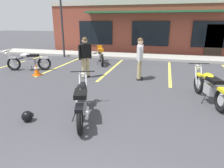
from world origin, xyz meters
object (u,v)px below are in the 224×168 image
at_px(motorcycle_black_cruiser, 101,54).
at_px(parking_lot_lamp_post, 60,3).
at_px(person_near_building, 85,55).
at_px(traffic_cone, 37,70).
at_px(motorcycle_blue_standard, 28,61).
at_px(person_in_black_shirt, 140,56).
at_px(helmet_on_pavement, 27,116).
at_px(motorcycle_red_sportbike, 209,86).
at_px(motorcycle_foreground_classic, 82,100).

distance_m(motorcycle_black_cruiser, parking_lot_lamp_post, 4.33).
relative_size(person_near_building, traffic_cone, 3.16).
height_order(motorcycle_blue_standard, person_in_black_shirt, person_in_black_shirt).
xyz_separation_m(motorcycle_blue_standard, helmet_on_pavement, (3.29, -4.51, -0.33)).
xyz_separation_m(person_in_black_shirt, helmet_on_pavement, (-2.09, -4.24, -0.82)).
distance_m(traffic_cone, parking_lot_lamp_post, 5.58).
distance_m(person_in_black_shirt, person_near_building, 2.23).
bearing_deg(motorcycle_blue_standard, motorcycle_black_cruiser, 41.03).
bearing_deg(motorcycle_red_sportbike, helmet_on_pavement, -150.62).
xyz_separation_m(helmet_on_pavement, traffic_cone, (-2.35, 3.77, 0.13)).
height_order(motorcycle_red_sportbike, traffic_cone, motorcycle_red_sportbike).
bearing_deg(parking_lot_lamp_post, motorcycle_blue_standard, -87.59).
bearing_deg(motorcycle_red_sportbike, person_in_black_shirt, 141.79).
xyz_separation_m(motorcycle_blue_standard, parking_lot_lamp_post, (-0.16, 3.77, 2.90)).
height_order(person_in_black_shirt, person_near_building, same).
relative_size(motorcycle_black_cruiser, parking_lot_lamp_post, 0.38).
bearing_deg(motorcycle_red_sportbike, person_near_building, 161.21).
bearing_deg(parking_lot_lamp_post, person_in_black_shirt, -36.09).
relative_size(person_in_black_shirt, parking_lot_lamp_post, 0.32).
relative_size(person_in_black_shirt, helmet_on_pavement, 6.44).
height_order(person_in_black_shirt, traffic_cone, person_in_black_shirt).
height_order(motorcycle_red_sportbike, helmet_on_pavement, motorcycle_red_sportbike).
distance_m(motorcycle_foreground_classic, motorcycle_red_sportbike, 3.72).
xyz_separation_m(motorcycle_black_cruiser, helmet_on_pavement, (0.44, -6.99, -0.40)).
bearing_deg(motorcycle_red_sportbike, traffic_cone, 168.91).
bearing_deg(parking_lot_lamp_post, motorcycle_black_cruiser, -23.25).
xyz_separation_m(motorcycle_foreground_classic, person_in_black_shirt, (0.90, 3.74, 0.49)).
height_order(motorcycle_black_cruiser, person_in_black_shirt, person_in_black_shirt).
distance_m(motorcycle_red_sportbike, helmet_on_pavement, 5.02).
height_order(motorcycle_foreground_classic, motorcycle_black_cruiser, same).
relative_size(person_near_building, helmet_on_pavement, 6.44).
distance_m(person_near_building, helmet_on_pavement, 4.07).
height_order(person_near_building, parking_lot_lamp_post, parking_lot_lamp_post).
bearing_deg(traffic_cone, motorcycle_black_cruiser, 59.21).
bearing_deg(traffic_cone, motorcycle_red_sportbike, -11.09).
distance_m(motorcycle_foreground_classic, helmet_on_pavement, 1.34).
bearing_deg(helmet_on_pavement, motorcycle_foreground_classic, 22.87).
relative_size(motorcycle_blue_standard, person_in_black_shirt, 1.22).
bearing_deg(motorcycle_black_cruiser, motorcycle_foreground_classic, -75.89).
xyz_separation_m(helmet_on_pavement, parking_lot_lamp_post, (-3.44, 8.28, 3.23)).
height_order(motorcycle_red_sportbike, motorcycle_black_cruiser, same).
height_order(motorcycle_black_cruiser, person_near_building, person_near_building).
height_order(helmet_on_pavement, parking_lot_lamp_post, parking_lot_lamp_post).
relative_size(motorcycle_black_cruiser, person_in_black_shirt, 1.19).
bearing_deg(traffic_cone, motorcycle_blue_standard, 141.78).
bearing_deg(motorcycle_blue_standard, person_in_black_shirt, -2.82).
distance_m(motorcycle_foreground_classic, traffic_cone, 4.83).
distance_m(motorcycle_blue_standard, person_near_building, 3.25).
bearing_deg(motorcycle_blue_standard, helmet_on_pavement, -53.92).
xyz_separation_m(motorcycle_red_sportbike, person_in_black_shirt, (-2.27, 1.79, 0.49)).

